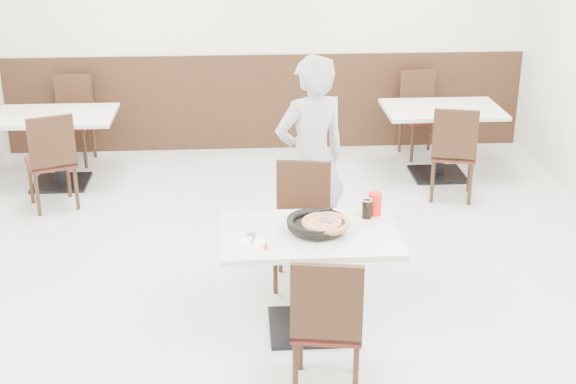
{
  "coord_description": "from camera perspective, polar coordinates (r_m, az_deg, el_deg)",
  "views": [
    {
      "loc": [
        -0.33,
        -5.46,
        2.99
      ],
      "look_at": [
        0.0,
        -0.3,
        0.94
      ],
      "focal_mm": 50.0,
      "sensor_mm": 36.0,
      "label": 1
    }
  ],
  "objects": [
    {
      "name": "red_cup",
      "position": [
        5.68,
        6.19,
        -0.84
      ],
      "size": [
        0.1,
        0.1,
        0.16
      ],
      "primitive_type": "cylinder",
      "rotation": [
        0.0,
        0.0,
        -0.07
      ],
      "color": "red",
      "rests_on": "main_table"
    },
    {
      "name": "napkin",
      "position": [
        5.22,
        -2.49,
        -3.76
      ],
      "size": [
        0.18,
        0.18,
        0.0
      ],
      "primitive_type": "cube",
      "rotation": [
        0.0,
        0.0,
        0.07
      ],
      "color": "white",
      "rests_on": "main_table"
    },
    {
      "name": "wainscot_back",
      "position": [
        9.27,
        -1.56,
        6.4
      ],
      "size": [
        5.9,
        0.03,
        1.1
      ],
      "primitive_type": "cube",
      "color": "black",
      "rests_on": "floor"
    },
    {
      "name": "bg_table_left",
      "position": [
        8.51,
        -16.05,
        2.91
      ],
      "size": [
        1.3,
        0.96,
        0.75
      ],
      "primitive_type": null,
      "rotation": [
        0.0,
        0.0,
        -0.14
      ],
      "color": "beige",
      "rests_on": "floor"
    },
    {
      "name": "pizza_pan",
      "position": [
        5.39,
        2.06,
        -2.4
      ],
      "size": [
        0.42,
        0.42,
        0.01
      ],
      "primitive_type": "cylinder",
      "rotation": [
        0.0,
        0.0,
        -0.07
      ],
      "color": "black",
      "rests_on": "trivet"
    },
    {
      "name": "bg_chair_right_far",
      "position": [
        9.13,
        9.53,
        5.37
      ],
      "size": [
        0.49,
        0.49,
        0.95
      ],
      "primitive_type": null,
      "rotation": [
        0.0,
        0.0,
        3.32
      ],
      "color": "black",
      "rests_on": "floor"
    },
    {
      "name": "wall_back",
      "position": [
        9.1,
        -1.62,
        11.6
      ],
      "size": [
        6.0,
        0.04,
        2.8
      ],
      "primitive_type": "cube",
      "color": "beige",
      "rests_on": "floor"
    },
    {
      "name": "pizza",
      "position": [
        5.36,
        2.72,
        -2.37
      ],
      "size": [
        0.32,
        0.32,
        0.02
      ],
      "primitive_type": "cylinder",
      "rotation": [
        0.0,
        0.0,
        -0.07
      ],
      "color": "#C28045",
      "rests_on": "pizza_pan"
    },
    {
      "name": "bg_chair_left_far",
      "position": [
        9.11,
        -15.17,
        4.87
      ],
      "size": [
        0.47,
        0.47,
        0.95
      ],
      "primitive_type": null,
      "rotation": [
        0.0,
        0.0,
        3.02
      ],
      "color": "black",
      "rests_on": "floor"
    },
    {
      "name": "chair_near",
      "position": [
        4.91,
        2.84,
        -9.16
      ],
      "size": [
        0.48,
        0.48,
        0.95
      ],
      "primitive_type": null,
      "rotation": [
        0.0,
        0.0,
        -0.16
      ],
      "color": "black",
      "rests_on": "floor"
    },
    {
      "name": "cola_glass",
      "position": [
        5.62,
        5.63,
        -1.23
      ],
      "size": [
        0.07,
        0.07,
        0.13
      ],
      "primitive_type": "cylinder",
      "rotation": [
        0.0,
        0.0,
        -0.07
      ],
      "color": "black",
      "rests_on": "main_table"
    },
    {
      "name": "floor",
      "position": [
        6.23,
        -0.21,
        -7.02
      ],
      "size": [
        7.0,
        7.0,
        0.0
      ],
      "primitive_type": "plane",
      "color": "#B7B6B2",
      "rests_on": "ground"
    },
    {
      "name": "bg_chair_right_near",
      "position": [
        7.98,
        11.67,
        2.84
      ],
      "size": [
        0.51,
        0.51,
        0.95
      ],
      "primitive_type": null,
      "rotation": [
        0.0,
        0.0,
        -0.25
      ],
      "color": "black",
      "rests_on": "floor"
    },
    {
      "name": "bg_table_right",
      "position": [
        8.57,
        10.75,
        3.5
      ],
      "size": [
        1.24,
        0.86,
        0.75
      ],
      "primitive_type": null,
      "rotation": [
        0.0,
        0.0,
        -0.05
      ],
      "color": "beige",
      "rests_on": "floor"
    },
    {
      "name": "main_table",
      "position": [
        5.57,
        1.49,
        -6.37
      ],
      "size": [
        1.25,
        0.88,
        0.75
      ],
      "primitive_type": null,
      "rotation": [
        0.0,
        0.0,
        -0.07
      ],
      "color": "beige",
      "rests_on": "floor"
    },
    {
      "name": "bg_chair_left_near",
      "position": [
        7.92,
        -16.54,
        2.22
      ],
      "size": [
        0.55,
        0.55,
        0.95
      ],
      "primitive_type": null,
      "rotation": [
        0.0,
        0.0,
        0.39
      ],
      "color": "black",
      "rests_on": "floor"
    },
    {
      "name": "trivet",
      "position": [
        5.43,
        2.15,
        -2.5
      ],
      "size": [
        0.11,
        0.11,
        0.04
      ],
      "primitive_type": "cylinder",
      "rotation": [
        0.0,
        0.0,
        -0.07
      ],
      "color": "black",
      "rests_on": "main_table"
    },
    {
      "name": "fork",
      "position": [
        5.25,
        -2.48,
        -3.39
      ],
      "size": [
        0.06,
        0.15,
        0.0
      ],
      "primitive_type": "cube",
      "rotation": [
        0.0,
        0.0,
        -0.28
      ],
      "color": "silver",
      "rests_on": "side_plate"
    },
    {
      "name": "side_plate",
      "position": [
        5.22,
        -2.58,
        -3.65
      ],
      "size": [
        0.19,
        0.19,
        0.01
      ],
      "primitive_type": "cylinder",
      "rotation": [
        0.0,
        0.0,
        -0.07
      ],
      "color": "white",
      "rests_on": "napkin"
    },
    {
      "name": "pizza_server",
      "position": [
        5.38,
        2.78,
        -1.87
      ],
      "size": [
        0.08,
        0.09,
        0.0
      ],
      "primitive_type": "cube",
      "rotation": [
        0.0,
        0.0,
        0.1
      ],
      "color": "silver",
      "rests_on": "pizza"
    },
    {
      "name": "diner_person",
      "position": [
        6.44,
        1.63,
        2.31
      ],
      "size": [
        0.73,
        0.61,
        1.71
      ],
      "primitive_type": "imported",
      "rotation": [
        0.0,
        0.0,
        3.53
      ],
      "color": "#AFB0B4",
      "rests_on": "floor"
    },
    {
      "name": "chair_far",
      "position": [
        6.13,
        0.95,
        -2.58
      ],
      "size": [
        0.48,
        0.48,
        0.95
      ],
      "primitive_type": null,
      "rotation": [
        0.0,
        0.0,
        2.98
      ],
      "color": "black",
      "rests_on": "floor"
    }
  ]
}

